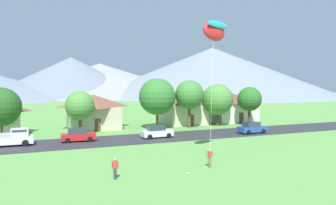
{
  "coord_description": "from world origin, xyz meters",
  "views": [
    {
      "loc": [
        -10.69,
        -12.41,
        7.56
      ],
      "look_at": [
        1.24,
        16.51,
        5.65
      ],
      "focal_mm": 35.92,
      "sensor_mm": 36.0,
      "label": 1
    }
  ],
  "objects": [
    {
      "name": "road_strip",
      "position": [
        0.0,
        29.93,
        0.04
      ],
      "size": [
        160.0,
        7.73,
        0.08
      ],
      "primitive_type": "cube",
      "color": "#2D2D33",
      "rests_on": "ground"
    },
    {
      "name": "mountain_far_east_ridge",
      "position": [
        26.26,
        178.74,
        9.01
      ],
      "size": [
        116.81,
        116.81,
        18.03
      ],
      "primitive_type": "cone",
      "color": "#8E939E",
      "rests_on": "ground"
    },
    {
      "name": "mountain_far_west_ridge",
      "position": [
        82.8,
        150.33,
        13.22
      ],
      "size": [
        133.77,
        133.77,
        26.45
      ],
      "primitive_type": "cone",
      "color": "gray",
      "rests_on": "ground"
    },
    {
      "name": "tree_near_right",
      "position": [
        -14.32,
        38.18,
        4.2
      ],
      "size": [
        5.3,
        5.3,
        6.86
      ],
      "color": "brown",
      "rests_on": "ground"
    },
    {
      "name": "parked_car_red_mid_west",
      "position": [
        -5.18,
        30.8,
        0.87
      ],
      "size": [
        4.26,
        2.19,
        1.68
      ],
      "color": "red",
      "rests_on": "road_strip"
    },
    {
      "name": "watcher_person",
      "position": [
        -4.69,
        12.93,
        0.88
      ],
      "size": [
        0.56,
        0.24,
        1.68
      ],
      "color": "navy",
      "rests_on": "ground"
    },
    {
      "name": "parked_car_blue_west_end",
      "position": [
        19.27,
        28.01,
        0.87
      ],
      "size": [
        4.27,
        2.22,
        1.68
      ],
      "color": "#2847A8",
      "rests_on": "road_strip"
    },
    {
      "name": "tree_left_of_center",
      "position": [
        13.49,
        36.98,
        5.5
      ],
      "size": [
        4.71,
        4.71,
        7.88
      ],
      "color": "brown",
      "rests_on": "ground"
    },
    {
      "name": "mountain_west_ridge",
      "position": [
        9.43,
        168.31,
        10.25
      ],
      "size": [
        83.79,
        83.79,
        20.51
      ],
      "primitive_type": "cone",
      "color": "slate",
      "rests_on": "ground"
    },
    {
      "name": "kite_flyer_with_kite",
      "position": [
        5.78,
        15.88,
        12.29
      ],
      "size": [
        3.94,
        4.2,
        13.47
      ],
      "color": "#70604C",
      "rests_on": "ground"
    },
    {
      "name": "soccer_ball",
      "position": [
        1.09,
        11.85,
        0.12
      ],
      "size": [
        0.24,
        0.24,
        0.24
      ],
      "primitive_type": "sphere",
      "color": "white",
      "rests_on": "ground"
    },
    {
      "name": "tree_right_of_center",
      "position": [
        8.1,
        37.64,
        5.23
      ],
      "size": [
        5.87,
        5.87,
        8.17
      ],
      "color": "brown",
      "rests_on": "ground"
    },
    {
      "name": "parked_car_white_mid_east",
      "position": [
        5.02,
        29.68,
        0.87
      ],
      "size": [
        4.24,
        2.15,
        1.68
      ],
      "color": "white",
      "rests_on": "road_strip"
    },
    {
      "name": "house_left_center",
      "position": [
        14.85,
        42.6,
        2.85
      ],
      "size": [
        7.59,
        7.96,
        5.5
      ],
      "color": "beige",
      "rests_on": "ground"
    },
    {
      "name": "pickup_truck_white_east_side",
      "position": [
        -12.85,
        30.74,
        1.06
      ],
      "size": [
        5.22,
        2.36,
        1.99
      ],
      "color": "white",
      "rests_on": "road_strip"
    },
    {
      "name": "tree_near_left",
      "position": [
        19.32,
        37.85,
        4.54
      ],
      "size": [
        5.37,
        5.37,
        7.24
      ],
      "color": "#4C3823",
      "rests_on": "ground"
    },
    {
      "name": "house_right_center",
      "position": [
        24.95,
        42.31,
        2.85
      ],
      "size": [
        8.8,
        7.49,
        5.51
      ],
      "color": "silver",
      "rests_on": "ground"
    },
    {
      "name": "tree_far_right",
      "position": [
        24.36,
        35.64,
        4.62
      ],
      "size": [
        4.18,
        4.18,
        6.73
      ],
      "color": "#4C3823",
      "rests_on": "ground"
    },
    {
      "name": "house_rightmost",
      "position": [
        -1.21,
        42.31,
        2.86
      ],
      "size": [
        8.37,
        7.78,
        5.52
      ],
      "color": "beige",
      "rests_on": "ground"
    },
    {
      "name": "tree_center",
      "position": [
        -4.03,
        37.08,
        4.17
      ],
      "size": [
        4.23,
        4.23,
        6.3
      ],
      "color": "#4C3823",
      "rests_on": "ground"
    }
  ]
}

